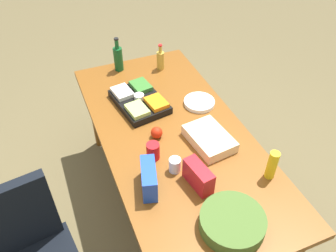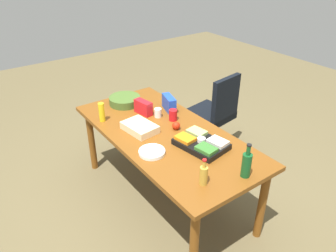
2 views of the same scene
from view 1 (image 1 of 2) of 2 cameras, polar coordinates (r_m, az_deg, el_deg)
ground_plane at (r=2.87m, az=0.82°, el=-12.49°), size 10.00×10.00×0.00m
conference_table at (r=2.35m, az=0.98°, el=-2.71°), size 1.96×0.93×0.77m
veggie_tray at (r=2.51m, az=-4.68°, el=4.16°), size 0.46×0.36×0.09m
chip_bag_red at (r=1.96m, az=4.94°, el=-8.10°), size 0.21×0.11×0.14m
mustard_bottle at (r=2.06m, az=16.53°, el=-6.10°), size 0.06×0.06×0.19m
apple_red at (r=2.24m, az=-1.85°, el=-1.07°), size 0.08×0.08×0.08m
paper_plate_stack at (r=2.52m, az=5.09°, el=3.83°), size 0.27×0.27×0.03m
wine_bottle at (r=2.86m, az=-8.09°, el=10.89°), size 0.08×0.08×0.28m
red_solo_cup at (r=2.10m, az=-2.44°, el=-4.10°), size 0.08×0.08×0.11m
dressing_bottle at (r=2.86m, az=-1.23°, el=10.72°), size 0.07×0.07×0.22m
salad_bowl at (r=1.84m, az=10.27°, el=-15.16°), size 0.40×0.40×0.08m
paper_cup at (r=2.04m, az=1.13°, el=-6.33°), size 0.07×0.07×0.09m
sheet_cake at (r=2.22m, az=6.72°, el=-2.04°), size 0.34×0.26×0.07m
chip_bag_blue at (r=1.94m, az=-3.12°, el=-8.48°), size 0.23×0.14×0.15m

